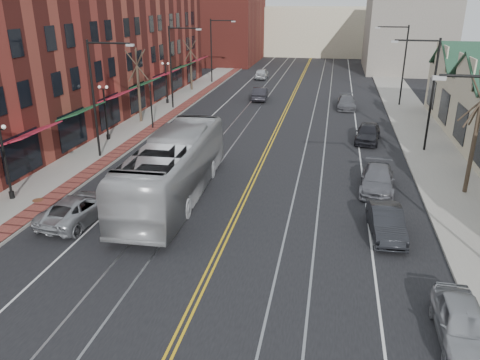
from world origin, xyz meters
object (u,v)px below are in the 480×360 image
at_px(parked_car_b, 386,222).
at_px(parked_car_d, 368,133).
at_px(parked_suv, 78,208).
at_px(parked_car_a, 463,324).
at_px(transit_bus, 174,168).
at_px(parked_car_c, 377,179).

distance_m(parked_car_b, parked_car_d, 15.93).
relative_size(parked_suv, parked_car_b, 1.17).
height_order(parked_car_a, parked_car_b, parked_car_a).
xyz_separation_m(transit_bus, parked_car_b, (11.39, -2.35, -1.12)).
distance_m(transit_bus, parked_suv, 5.55).
bearing_deg(parked_car_b, parked_car_a, -79.59).
xyz_separation_m(transit_bus, parked_car_d, (11.39, 13.58, -1.06)).
bearing_deg(parked_car_b, parked_suv, -178.25).
bearing_deg(parked_car_a, transit_bus, 144.66).
relative_size(parked_car_b, parked_car_d, 0.95).
relative_size(parked_car_c, parked_car_d, 1.07).
distance_m(transit_bus, parked_car_c, 11.95).
bearing_deg(parked_suv, parked_car_a, 166.56).
height_order(parked_car_a, parked_car_c, parked_car_a).
distance_m(transit_bus, parked_car_d, 17.75).
relative_size(parked_car_b, parked_car_c, 0.88).
relative_size(transit_bus, parked_car_c, 2.76).
bearing_deg(parked_suv, parked_car_c, -149.41).
height_order(parked_suv, parked_car_a, parked_car_a).
xyz_separation_m(parked_car_a, parked_car_d, (-1.80, 23.20, 0.06)).
height_order(parked_car_b, parked_car_c, parked_car_b).
bearing_deg(transit_bus, parked_car_d, -131.85).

